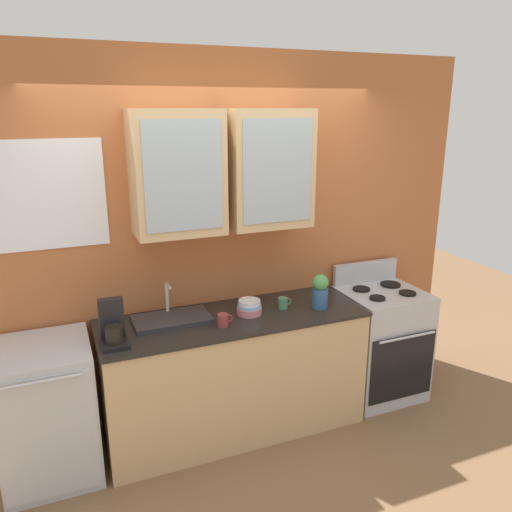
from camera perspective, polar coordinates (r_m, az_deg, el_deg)
The scene contains 11 objects.
ground_plane at distance 4.11m, azimuth -2.41°, elevation -18.66°, with size 10.00×10.00×0.00m, color brown.
back_wall_unit at distance 3.77m, azimuth -4.47°, elevation 3.41°, with size 4.19×0.46×2.76m.
counter at distance 3.86m, azimuth -2.50°, elevation -13.08°, with size 1.92×0.67×0.92m.
stove_range at distance 4.42m, azimuth 13.86°, elevation -9.46°, with size 0.65×0.64×1.10m.
sink_faucet at distance 3.62m, azimuth -9.52°, elevation -6.95°, with size 0.54×0.30×0.26m.
bowl_stack at distance 3.68m, azimuth -0.75°, elevation -5.82°, with size 0.18×0.18×0.11m.
vase at distance 3.79m, azimuth 7.25°, elevation -3.93°, with size 0.12×0.12×0.26m.
cup_near_sink at distance 3.49m, azimuth -3.74°, elevation -7.24°, with size 0.11×0.08×0.09m.
cup_near_bowls at distance 3.79m, azimuth 3.08°, elevation -5.31°, with size 0.11×0.07×0.08m.
dishwasher at distance 3.69m, azimuth -22.43°, elevation -15.94°, with size 0.59×0.65×0.92m.
coffee_maker at distance 3.34m, azimuth -15.87°, elevation -7.82°, with size 0.17×0.20×0.29m.
Camera 1 is at (-1.13, -3.17, 2.36)m, focal length 35.39 mm.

